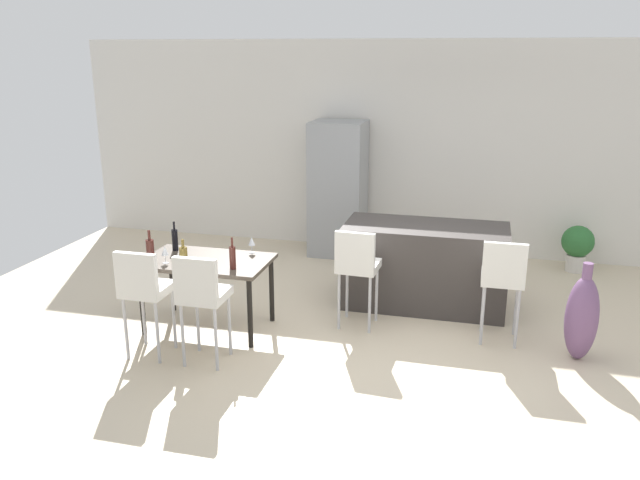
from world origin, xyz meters
The scene contains 17 objects.
ground_plane centered at (0.00, 0.00, 0.00)m, with size 10.00×10.00×0.00m, color beige.
back_wall centered at (0.00, 3.14, 1.45)m, with size 10.00×0.12×2.90m, color silver.
kitchen_island centered at (0.28, 1.06, 0.46)m, with size 1.77×0.82×0.92m, color #383330.
bar_chair_left centered at (-0.33, 0.27, 0.70)m, with size 0.42×0.42×1.05m.
bar_chair_middle centered at (1.09, 0.27, 0.70)m, with size 0.40×0.40×1.05m.
dining_table centered at (-1.79, -0.11, 0.66)m, with size 1.26×0.76×0.74m.
dining_chair_near centered at (-2.08, -0.86, 0.70)m, with size 0.40×0.40×1.05m.
dining_chair_far centered at (-1.51, -0.86, 0.70)m, with size 0.40×0.40×1.05m.
wine_bottle_inner centered at (-1.42, -0.31, 0.86)m, with size 0.06×0.06×0.31m.
wine_bottle_end centered at (-2.23, 0.09, 0.86)m, with size 0.06×0.06×0.31m.
wine_bottle_near centered at (-1.88, -0.43, 0.85)m, with size 0.08×0.08×0.29m.
wine_bottle_corner centered at (-2.30, -0.30, 0.86)m, with size 0.08×0.08×0.32m.
wine_glass_left centered at (-1.42, 0.20, 0.86)m, with size 0.07×0.07×0.17m.
wine_glass_middle centered at (-2.13, -0.32, 0.86)m, with size 0.07×0.07×0.17m.
refrigerator centered at (-1.08, 2.70, 0.92)m, with size 0.72×0.68×1.84m, color #939699.
floor_vase centered at (1.80, 0.10, 0.41)m, with size 0.29×0.29×0.94m.
potted_plant centered at (2.08, 2.69, 0.36)m, with size 0.40×0.40×0.60m.
Camera 1 is at (0.83, -5.69, 2.76)m, focal length 35.73 mm.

